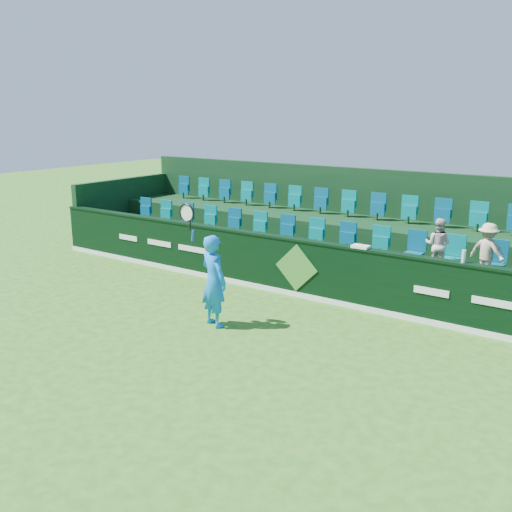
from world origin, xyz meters
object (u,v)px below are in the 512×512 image
Objects in this scene: spectator_middle at (488,254)px; spectator_right at (487,251)px; towel at (361,247)px; spectator_left at (438,245)px; tennis_player at (213,280)px; drinks_bottle at (464,256)px.

spectator_middle is 0.06m from spectator_right.
spectator_left is at bearing 41.11° from towel.
tennis_player reaches higher than spectator_right.
spectator_left is 3.17× the size of towel.
tennis_player is 4.84m from drinks_bottle.
spectator_right is 3.19× the size of towel.
spectator_middle is at bearing 80.51° from drinks_bottle.
spectator_left reaches higher than towel.
spectator_right is at bearing 81.14° from drinks_bottle.
drinks_bottle is at bearing 124.17° from spectator_left.
spectator_left is 1.11× the size of spectator_middle.
towel is (-2.30, -1.12, -0.00)m from spectator_right.
spectator_right is 1.14m from drinks_bottle.
tennis_player is at bearing 46.14° from spectator_left.
drinks_bottle is at bearing 32.30° from tennis_player.
drinks_bottle is at bearing 0.00° from towel.
spectator_middle is 2.86× the size of towel.
spectator_left is (3.22, 3.69, 0.44)m from tennis_player.
drinks_bottle is at bearing 73.87° from spectator_middle.
spectator_right is (-0.01, 0.00, 0.06)m from spectator_middle.
tennis_player is at bearing 34.32° from spectator_middle.
spectator_right is 2.56m from towel.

